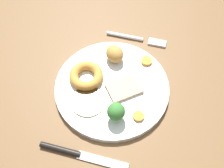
{
  "coord_description": "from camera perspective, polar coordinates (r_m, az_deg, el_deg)",
  "views": [
    {
      "loc": [
        37.55,
        13.1,
        62.84
      ],
      "look_at": [
        3.81,
        1.86,
        6.0
      ],
      "focal_mm": 48.19,
      "sensor_mm": 36.0,
      "label": 1
    }
  ],
  "objects": [
    {
      "name": "yorkshire_pudding",
      "position": [
        0.68,
        -4.91,
        1.58
      ],
      "size": [
        7.77,
        7.77,
        2.11
      ],
      "primitive_type": "torus",
      "color": "#C68938",
      "rests_on": "dinner_plate"
    },
    {
      "name": "roast_potato_left",
      "position": [
        0.71,
        0.9,
        5.65
      ],
      "size": [
        6.0,
        6.1,
        3.86
      ],
      "primitive_type": "ellipsoid",
      "rotation": [
        0.0,
        0.0,
        0.89
      ],
      "color": "#BC8C42",
      "rests_on": "dinner_plate"
    },
    {
      "name": "gravy_pool",
      "position": [
        0.66,
        -4.59,
        -3.32
      ],
      "size": [
        7.64,
        7.64,
        0.3
      ],
      "primitive_type": "cylinder",
      "color": "#563819",
      "rests_on": "dinner_plate"
    },
    {
      "name": "carrot_coin_back",
      "position": [
        0.72,
        6.58,
        4.36
      ],
      "size": [
        2.6,
        2.6,
        0.68
      ],
      "primitive_type": "cylinder",
      "color": "orange",
      "rests_on": "dinner_plate"
    },
    {
      "name": "fork",
      "position": [
        0.78,
        5.03,
        8.52
      ],
      "size": [
        2.53,
        15.31,
        0.9
      ],
      "rotation": [
        0.0,
        0.0,
        1.64
      ],
      "color": "silver",
      "rests_on": "dining_table"
    },
    {
      "name": "knife",
      "position": [
        0.63,
        -6.92,
        -12.98
      ],
      "size": [
        2.54,
        18.55,
        1.2
      ],
      "rotation": [
        0.0,
        0.0,
        1.63
      ],
      "color": "black",
      "rests_on": "dining_table"
    },
    {
      "name": "dinner_plate",
      "position": [
        0.68,
        0.0,
        -0.75
      ],
      "size": [
        25.95,
        25.95,
        1.4
      ],
      "primitive_type": "cylinder",
      "color": "white",
      "rests_on": "dining_table"
    },
    {
      "name": "carrot_coin_front",
      "position": [
        0.64,
        5.05,
        -6.11
      ],
      "size": [
        2.37,
        2.37,
        0.66
      ],
      "primitive_type": "cylinder",
      "color": "orange",
      "rests_on": "dinner_plate"
    },
    {
      "name": "broccoli_floret",
      "position": [
        0.62,
        0.77,
        -5.26
      ],
      "size": [
        3.83,
        3.83,
        4.63
      ],
      "color": "#8CB766",
      "rests_on": "dinner_plate"
    },
    {
      "name": "dining_table",
      "position": [
        0.73,
        -0.44,
        1.05
      ],
      "size": [
        120.0,
        84.0,
        3.6
      ],
      "primitive_type": "cube",
      "color": "brown",
      "rests_on": "ground"
    },
    {
      "name": "meat_slice_main",
      "position": [
        0.67,
        2.29,
        -0.81
      ],
      "size": [
        8.81,
        8.95,
        0.8
      ],
      "primitive_type": "cube",
      "rotation": [
        0.0,
        0.0,
        5.45
      ],
      "color": "tan",
      "rests_on": "dinner_plate"
    }
  ]
}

